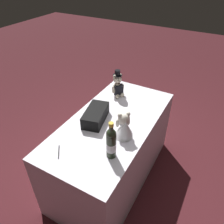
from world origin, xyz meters
TOP-DOWN VIEW (x-y plane):
  - ground_plane at (0.00, 0.00)m, footprint 12.00×12.00m
  - reception_table at (0.00, 0.00)m, footprint 1.44×0.71m
  - teddy_bear_groom at (-0.41, -0.16)m, footprint 0.13×0.13m
  - teddy_bear_bride at (0.14, 0.19)m, footprint 0.21×0.21m
  - champagne_bottle at (0.37, 0.20)m, footprint 0.08×0.08m
  - signing_pen at (0.54, -0.17)m, footprint 0.12×0.09m
  - gift_case_black at (0.06, -0.13)m, footprint 0.35×0.23m

SIDE VIEW (x-z plane):
  - ground_plane at x=0.00m, z-range 0.00..0.00m
  - reception_table at x=0.00m, z-range 0.00..0.74m
  - signing_pen at x=0.54m, z-range 0.74..0.75m
  - gift_case_black at x=0.06m, z-range 0.74..0.86m
  - teddy_bear_bride at x=0.14m, z-range 0.73..0.97m
  - teddy_bear_groom at x=-0.41m, z-range 0.72..1.00m
  - champagne_bottle at x=0.37m, z-range 0.72..1.03m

